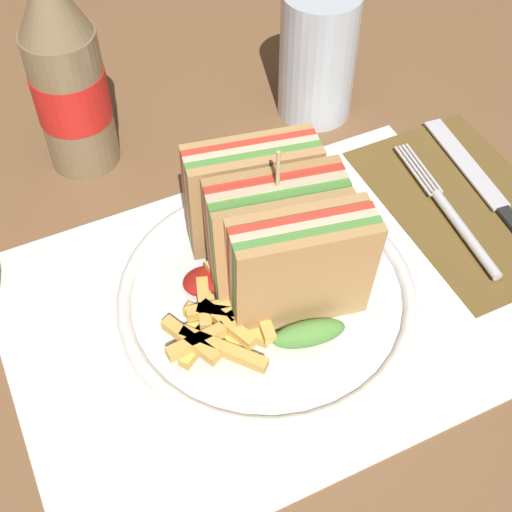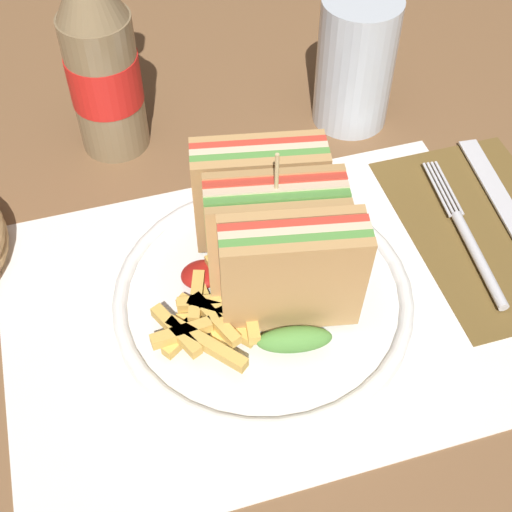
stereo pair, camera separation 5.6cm
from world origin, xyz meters
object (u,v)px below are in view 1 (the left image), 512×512
club_sandwich (276,236)px  coke_bottle_near (67,76)px  glass_near (317,62)px  plate_main (267,297)px  fork (456,220)px  knife (491,194)px

club_sandwich → coke_bottle_near: (-0.09, 0.22, 0.03)m
club_sandwich → glass_near: bearing=53.8°
plate_main → coke_bottle_near: (-0.08, 0.23, 0.09)m
fork → coke_bottle_near: bearing=145.2°
fork → knife: 0.05m
club_sandwich → fork: club_sandwich is taller
plate_main → glass_near: bearing=53.0°
plate_main → club_sandwich: size_ratio=1.49×
plate_main → glass_near: (0.15, 0.20, 0.05)m
plate_main → glass_near: size_ratio=1.83×
plate_main → knife: bearing=4.7°
club_sandwich → knife: club_sandwich is taller
plate_main → club_sandwich: (0.01, 0.01, 0.06)m
knife → glass_near: (-0.09, 0.18, 0.05)m
fork → knife: size_ratio=0.81×
club_sandwich → coke_bottle_near: 0.24m
fork → knife: fork is taller
plate_main → club_sandwich: club_sandwich is taller
club_sandwich → glass_near: 0.24m
fork → knife: (0.05, 0.01, -0.00)m
coke_bottle_near → glass_near: size_ratio=1.69×
fork → glass_near: 0.21m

